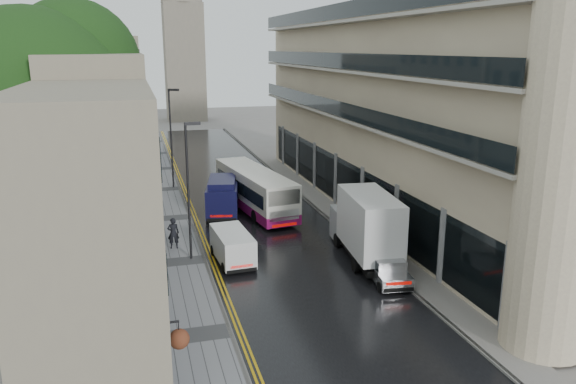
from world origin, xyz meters
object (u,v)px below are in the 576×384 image
white_lorry (356,237)px  pedestrian (173,233)px  white_van (224,257)px  tree_near (37,140)px  tree_far (71,122)px  lamp_post_far (171,139)px  cream_bus (255,202)px  silver_hatchback (381,279)px  navy_van (207,202)px  lamp_post_near (188,193)px

white_lorry → pedestrian: white_lorry is taller
white_van → tree_near: bearing=158.2°
white_lorry → tree_far: bearing=136.6°
tree_near → lamp_post_far: (7.53, 16.34, -2.80)m
tree_near → cream_bus: (12.06, 5.14, -5.47)m
silver_hatchback → white_van: (-6.86, 4.28, 0.23)m
white_lorry → navy_van: white_lorry is taller
white_lorry → silver_hatchback: size_ratio=2.08×
navy_van → pedestrian: bearing=-105.8°
navy_van → lamp_post_far: lamp_post_far is taller
white_van → navy_van: size_ratio=0.76×
tree_near → cream_bus: tree_near is taller
tree_near → silver_hatchback: 18.24m
cream_bus → navy_van: bearing=147.0°
tree_far → white_van: (8.43, -15.83, -5.32)m
tree_far → lamp_post_far: bearing=24.8°
cream_bus → white_lorry: (3.28, -9.63, 0.49)m
tree_far → navy_van: 11.97m
tree_far → silver_hatchback: tree_far is taller
tree_far → lamp_post_near: 15.35m
white_van → lamp_post_near: bearing=118.2°
pedestrian → lamp_post_near: size_ratio=0.24×
white_lorry → white_van: size_ratio=1.87×
silver_hatchback → pedestrian: pedestrian is taller
white_lorry → lamp_post_far: 22.36m
silver_hatchback → lamp_post_near: lamp_post_near is taller
lamp_post_far → cream_bus: bearing=-44.0°
tree_far → silver_hatchback: (15.28, -20.11, -5.54)m
tree_near → pedestrian: size_ratio=7.59×
navy_van → tree_near: bearing=-132.9°
white_lorry → lamp_post_far: (-7.82, 20.83, 2.19)m
tree_far → cream_bus: size_ratio=1.17×
tree_near → lamp_post_near: bearing=-3.8°
white_lorry → silver_hatchback: (0.24, -2.62, -1.27)m
lamp_post_far → tree_near: bearing=-90.8°
tree_near → tree_far: (0.30, 13.00, -0.72)m
cream_bus → lamp_post_far: lamp_post_far is taller
tree_near → white_van: tree_near is taller
silver_hatchback → lamp_post_near: bearing=148.6°
white_van → lamp_post_near: 4.05m
tree_near → tree_far: 13.02m
silver_hatchback → pedestrian: 12.49m
tree_far → white_van: size_ratio=3.15×
lamp_post_far → silver_hatchback: bearing=-47.1°
silver_hatchback → navy_van: 15.09m
cream_bus → lamp_post_far: bearing=103.3°
lamp_post_far → tree_far: bearing=-131.3°
silver_hatchback → lamp_post_near: (-8.33, 6.63, 3.18)m
navy_van → tree_far: bearing=155.0°
cream_bus → lamp_post_near: bearing=-139.3°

